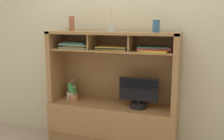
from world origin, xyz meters
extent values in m
cube|color=beige|center=(0.00, 0.25, 1.40)|extent=(6.00, 0.02, 2.80)
cube|color=olive|center=(0.00, 0.00, 0.30)|extent=(1.56, 0.45, 0.60)
cube|color=olive|center=(-0.75, 0.00, 1.03)|extent=(0.06, 0.40, 0.87)
cube|color=olive|center=(0.75, 0.00, 1.03)|extent=(0.06, 0.40, 0.87)
cube|color=brown|center=(0.00, 0.19, 1.02)|extent=(1.50, 0.02, 0.84)
cube|color=olive|center=(0.00, 0.00, 1.45)|extent=(1.56, 0.40, 0.03)
cube|color=olive|center=(0.00, 0.00, 1.25)|extent=(1.44, 0.36, 0.02)
cube|color=olive|center=(-0.24, 0.00, 1.35)|extent=(0.02, 0.34, 0.18)
cube|color=olive|center=(0.24, 0.00, 1.35)|extent=(0.02, 0.34, 0.18)
cylinder|color=black|center=(0.33, -0.02, 0.62)|extent=(0.20, 0.20, 0.05)
cylinder|color=black|center=(0.33, -0.02, 0.67)|extent=(0.04, 0.04, 0.03)
cube|color=black|center=(0.33, -0.02, 0.82)|extent=(0.46, 0.03, 0.27)
cube|color=black|center=(0.33, -0.04, 0.82)|extent=(0.43, 0.00, 0.24)
cylinder|color=#AC6E45|center=(-0.51, -0.01, 0.63)|extent=(0.11, 0.11, 0.07)
cylinder|color=#AC6E45|center=(-0.51, -0.01, 0.60)|extent=(0.13, 0.13, 0.01)
cylinder|color=#4C6B38|center=(-0.51, -0.01, 0.76)|extent=(0.03, 0.02, 0.19)
sphere|color=#CC6CB6|center=(-0.50, 0.01, 0.76)|extent=(0.03, 0.03, 0.03)
sphere|color=#CC6CB6|center=(-0.52, -0.02, 0.86)|extent=(0.02, 0.02, 0.02)
ellipsoid|color=#4C8F5A|center=(-0.50, -0.02, 0.70)|extent=(0.04, 0.05, 0.08)
ellipsoid|color=#4C8F5A|center=(-0.50, 0.00, 0.70)|extent=(0.06, 0.08, 0.12)
cylinder|color=beige|center=(-0.56, 0.02, 0.64)|extent=(0.13, 0.13, 0.09)
cylinder|color=beige|center=(-0.56, 0.02, 0.60)|extent=(0.15, 0.15, 0.01)
ellipsoid|color=#3D9141|center=(-0.54, 0.03, 0.71)|extent=(0.07, 0.06, 0.13)
ellipsoid|color=#3D9141|center=(-0.55, 0.07, 0.74)|extent=(0.06, 0.07, 0.09)
ellipsoid|color=#3D9141|center=(-0.58, 0.03, 0.76)|extent=(0.06, 0.06, 0.11)
ellipsoid|color=#3D9141|center=(-0.55, 0.01, 0.72)|extent=(0.07, 0.04, 0.08)
cube|color=gray|center=(-0.46, 0.00, 1.27)|extent=(0.37, 0.28, 0.02)
cube|color=gold|center=(-0.46, -0.01, 1.29)|extent=(0.26, 0.17, 0.02)
cube|color=beige|center=(-0.46, -0.02, 1.31)|extent=(0.38, 0.19, 0.01)
cube|color=#3C686E|center=(-0.47, -0.02, 1.32)|extent=(0.33, 0.26, 0.02)
cube|color=#456A62|center=(-0.47, -0.01, 1.33)|extent=(0.29, 0.20, 0.01)
cube|color=gold|center=(0.02, -0.03, 1.27)|extent=(0.36, 0.20, 0.01)
cube|color=#293E46|center=(0.02, -0.04, 1.29)|extent=(0.39, 0.20, 0.02)
cube|color=#B4973C|center=(0.02, -0.05, 1.30)|extent=(0.36, 0.22, 0.01)
cube|color=#B99227|center=(0.51, -0.05, 1.27)|extent=(0.35, 0.29, 0.02)
cube|color=#B12C32|center=(0.50, -0.05, 1.29)|extent=(0.38, 0.22, 0.02)
cube|color=#263C37|center=(0.50, -0.05, 1.31)|extent=(0.36, 0.24, 0.02)
cylinder|color=#B4BCB5|center=(0.00, -0.01, 1.51)|extent=(0.08, 0.08, 0.08)
cylinder|color=#B4BCB5|center=(0.00, -0.01, 1.56)|extent=(0.03, 0.03, 0.02)
cylinder|color=tan|center=(0.00, -0.01, 1.63)|extent=(0.00, 0.04, 0.15)
cylinder|color=tan|center=(0.00, -0.01, 1.63)|extent=(0.03, 0.00, 0.15)
cylinder|color=tan|center=(0.00, -0.01, 1.63)|extent=(0.00, 0.03, 0.15)
cylinder|color=tan|center=(0.00, -0.02, 1.63)|extent=(0.02, 0.00, 0.16)
cylinder|color=brown|center=(-0.51, -0.02, 1.55)|extent=(0.07, 0.07, 0.17)
torus|color=brown|center=(-0.51, -0.02, 1.64)|extent=(0.07, 0.07, 0.01)
cylinder|color=#2E5D82|center=(0.51, 0.01, 1.53)|extent=(0.08, 0.08, 0.12)
torus|color=#2E5D82|center=(0.51, 0.01, 1.60)|extent=(0.08, 0.08, 0.01)
camera|label=1|loc=(0.97, -2.84, 1.60)|focal=41.45mm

